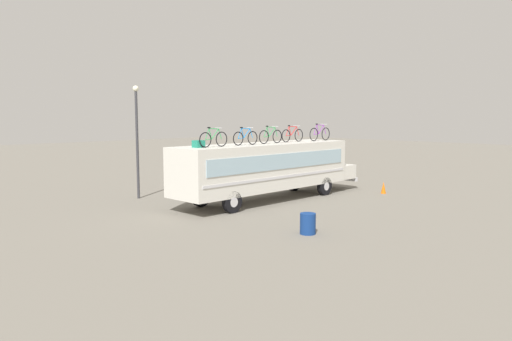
{
  "coord_description": "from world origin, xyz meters",
  "views": [
    {
      "loc": [
        -17.92,
        -17.08,
        4.39
      ],
      "look_at": [
        -0.63,
        0.0,
        1.62
      ],
      "focal_mm": 34.17,
      "sensor_mm": 36.0,
      "label": 1
    }
  ],
  "objects": [
    {
      "name": "ground_plane",
      "position": [
        0.0,
        0.0,
        0.0
      ],
      "size": [
        120.0,
        120.0,
        0.0
      ],
      "primitive_type": "plane",
      "color": "slate"
    },
    {
      "name": "bus",
      "position": [
        0.24,
        0.0,
        1.76
      ],
      "size": [
        12.13,
        2.57,
        2.95
      ],
      "color": "silver",
      "rests_on": "ground"
    },
    {
      "name": "luggage_bag_1",
      "position": [
        -4.32,
        -0.04,
        3.11
      ],
      "size": [
        0.45,
        0.42,
        0.32
      ],
      "primitive_type": "cube",
      "color": "#1E7F66",
      "rests_on": "bus"
    },
    {
      "name": "rooftop_bicycle_1",
      "position": [
        -3.65,
        -0.28,
        3.33
      ],
      "size": [
        1.65,
        0.44,
        0.91
      ],
      "color": "black",
      "rests_on": "bus"
    },
    {
      "name": "rooftop_bicycle_2",
      "position": [
        -1.62,
        -0.25,
        3.32
      ],
      "size": [
        1.63,
        0.44,
        0.88
      ],
      "color": "black",
      "rests_on": "bus"
    },
    {
      "name": "rooftop_bicycle_3",
      "position": [
        0.23,
        -0.19,
        3.33
      ],
      "size": [
        1.68,
        0.44,
        0.92
      ],
      "color": "black",
      "rests_on": "bus"
    },
    {
      "name": "rooftop_bicycle_4",
      "position": [
        2.15,
        -0.01,
        3.33
      ],
      "size": [
        1.75,
        0.44,
        0.91
      ],
      "color": "black",
      "rests_on": "bus"
    },
    {
      "name": "rooftop_bicycle_5",
      "position": [
        4.16,
        -0.33,
        3.36
      ],
      "size": [
        1.83,
        0.44,
        0.98
      ],
      "color": "black",
      "rests_on": "bus"
    },
    {
      "name": "trash_bin",
      "position": [
        -3.99,
        -6.01,
        0.39
      ],
      "size": [
        0.59,
        0.59,
        0.78
      ],
      "primitive_type": "cylinder",
      "color": "navy",
      "rests_on": "ground"
    },
    {
      "name": "traffic_cone",
      "position": [
        6.4,
        -3.14,
        0.33
      ],
      "size": [
        0.29,
        0.29,
        0.65
      ],
      "primitive_type": "cone",
      "color": "orange",
      "rests_on": "ground"
    },
    {
      "name": "street_lamp",
      "position": [
        -4.16,
        5.28,
        3.44
      ],
      "size": [
        0.31,
        0.31,
        5.91
      ],
      "color": "#38383D",
      "rests_on": "ground"
    }
  ]
}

